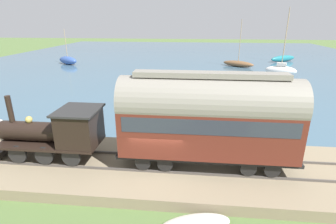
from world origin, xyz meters
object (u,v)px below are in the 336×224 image
(sailboat_blue, at_px, (68,60))
(rowboat_near_shore, at_px, (222,103))
(steam_locomotive, at_px, (60,131))
(sailboat_white, at_px, (281,70))
(sailboat_teal, at_px, (283,58))
(rowboat_mid_harbor, at_px, (162,115))
(sailboat_brown, at_px, (238,63))
(passenger_coach, at_px, (208,116))

(sailboat_blue, distance_m, rowboat_near_shore, 33.28)
(steam_locomotive, distance_m, rowboat_near_shore, 15.26)
(sailboat_white, relative_size, rowboat_near_shore, 3.24)
(steam_locomotive, relative_size, rowboat_near_shore, 2.04)
(sailboat_teal, bearing_deg, rowboat_near_shore, 121.59)
(steam_locomotive, bearing_deg, sailboat_white, -35.25)
(rowboat_mid_harbor, distance_m, rowboat_near_shore, 6.16)
(steam_locomotive, distance_m, sailboat_blue, 36.93)
(sailboat_brown, bearing_deg, sailboat_white, -109.61)
(steam_locomotive, relative_size, passenger_coach, 0.66)
(rowboat_near_shore, bearing_deg, passenger_coach, -147.54)
(rowboat_mid_harbor, bearing_deg, steam_locomotive, -174.42)
(sailboat_blue, distance_m, rowboat_mid_harbor, 31.99)
(steam_locomotive, relative_size, sailboat_teal, 0.67)
(steam_locomotive, height_order, rowboat_near_shore, steam_locomotive)
(steam_locomotive, relative_size, sailboat_white, 0.63)
(rowboat_mid_harbor, relative_size, rowboat_near_shore, 1.03)
(sailboat_brown, xyz_separation_m, rowboat_mid_harbor, (-25.56, 9.91, -0.37))
(sailboat_teal, bearing_deg, sailboat_white, 129.68)
(steam_locomotive, bearing_deg, rowboat_mid_harbor, -26.98)
(sailboat_teal, bearing_deg, sailboat_blue, 68.08)
(rowboat_mid_harbor, bearing_deg, sailboat_teal, 1.64)
(sailboat_white, distance_m, rowboat_near_shore, 18.33)
(sailboat_brown, relative_size, rowboat_near_shore, 2.70)
(steam_locomotive, height_order, sailboat_teal, sailboat_teal)
(passenger_coach, bearing_deg, sailboat_blue, 35.08)
(passenger_coach, distance_m, sailboat_teal, 43.78)
(sailboat_blue, xyz_separation_m, rowboat_mid_harbor, (-24.85, -20.14, -0.57))
(steam_locomotive, distance_m, rowboat_mid_harbor, 9.73)
(steam_locomotive, height_order, rowboat_mid_harbor, steam_locomotive)
(steam_locomotive, bearing_deg, sailboat_brown, -22.68)
(steam_locomotive, xyz_separation_m, sailboat_blue, (33.33, 15.82, -1.48))
(rowboat_mid_harbor, bearing_deg, sailboat_blue, 71.57)
(sailboat_brown, height_order, sailboat_white, sailboat_white)
(sailboat_teal, bearing_deg, rowboat_mid_harbor, 116.62)
(sailboat_blue, relative_size, rowboat_mid_harbor, 2.07)
(sailboat_blue, bearing_deg, rowboat_mid_harbor, -111.43)
(sailboat_brown, distance_m, sailboat_teal, 11.47)
(sailboat_blue, distance_m, sailboat_white, 35.62)
(rowboat_mid_harbor, bearing_deg, sailboat_brown, 11.37)
(sailboat_blue, bearing_deg, steam_locomotive, -125.06)
(sailboat_brown, distance_m, sailboat_white, 8.45)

